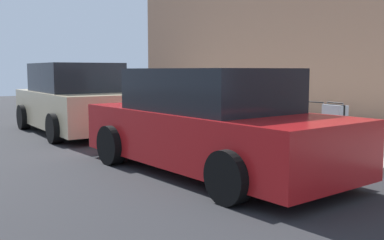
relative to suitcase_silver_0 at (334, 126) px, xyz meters
The scene contains 18 objects.
ground_plane 3.07m from the suitcase_silver_0, 16.33° to the left, with size 40.00×40.00×0.00m, color #28282B.
sidewalk_curb 3.37m from the suitcase_silver_0, 29.58° to the right, with size 18.00×5.00×0.14m, color #9E9B93.
suitcase_silver_0 is the anchor object (origin of this frame).
suitcase_navy_1 0.53m from the suitcase_silver_0, ahead, with size 0.51×0.22×0.81m.
suitcase_black_2 1.05m from the suitcase_silver_0, ahead, with size 0.45×0.24×0.65m.
suitcase_teal_3 1.55m from the suitcase_silver_0, ahead, with size 0.46×0.25×0.69m.
suitcase_maroon_4 2.08m from the suitcase_silver_0, ahead, with size 0.50×0.22×1.02m.
suitcase_olive_5 2.58m from the suitcase_silver_0, ahead, with size 0.40×0.22×0.87m.
suitcase_red_6 3.08m from the suitcase_silver_0, ahead, with size 0.50×0.22×0.58m.
suitcase_silver_7 3.63m from the suitcase_silver_0, ahead, with size 0.51×0.25×0.66m.
suitcase_navy_8 4.15m from the suitcase_silver_0, ahead, with size 0.43×0.21×0.99m.
suitcase_black_9 4.59m from the suitcase_silver_0, ahead, with size 0.35×0.24×0.70m.
suitcase_teal_10 5.04m from the suitcase_silver_0, ahead, with size 0.47×0.30×0.65m.
suitcase_maroon_11 5.52m from the suitcase_silver_0, ahead, with size 0.39×0.23×0.88m.
fire_hydrant 6.11m from the suitcase_silver_0, ahead, with size 0.39×0.21×0.77m.
bollard_post 6.66m from the suitcase_silver_0, ahead, with size 0.15×0.15×0.79m, color brown.
parked_car_red_0 2.69m from the suitcase_silver_0, 85.04° to the left, with size 4.60×2.14×1.56m.
parked_car_beige_1 6.17m from the suitcase_silver_0, 25.68° to the left, with size 4.46×2.22×1.70m.
Camera 1 is at (-7.95, 5.93, 1.54)m, focal length 42.26 mm.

